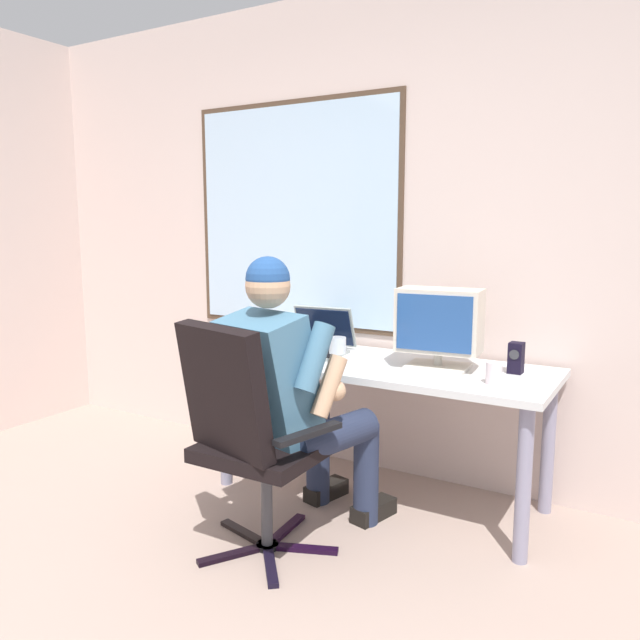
{
  "coord_description": "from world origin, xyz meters",
  "views": [
    {
      "loc": [
        1.25,
        -0.91,
        1.41
      ],
      "look_at": [
        -0.17,
        1.51,
        0.97
      ],
      "focal_mm": 34.72,
      "sensor_mm": 36.0,
      "label": 1
    }
  ],
  "objects_px": {
    "crt_monitor": "(439,323)",
    "desk": "(379,381)",
    "coffee_mug": "(494,373)",
    "laptop": "(318,340)",
    "person_seated": "(292,393)",
    "desk_speaker": "(516,358)",
    "office_chair": "(246,427)",
    "wine_glass": "(338,347)"
  },
  "relations": [
    {
      "from": "office_chair",
      "to": "person_seated",
      "type": "distance_m",
      "value": 0.28
    },
    {
      "from": "crt_monitor",
      "to": "coffee_mug",
      "type": "height_order",
      "value": "crt_monitor"
    },
    {
      "from": "person_seated",
      "to": "office_chair",
      "type": "bearing_deg",
      "value": -102.69
    },
    {
      "from": "person_seated",
      "to": "wine_glass",
      "type": "height_order",
      "value": "person_seated"
    },
    {
      "from": "desk",
      "to": "laptop",
      "type": "bearing_deg",
      "value": 170.41
    },
    {
      "from": "office_chair",
      "to": "wine_glass",
      "type": "relative_size",
      "value": 7.25
    },
    {
      "from": "laptop",
      "to": "desk_speaker",
      "type": "bearing_deg",
      "value": 2.57
    },
    {
      "from": "wine_glass",
      "to": "coffee_mug",
      "type": "relative_size",
      "value": 1.45
    },
    {
      "from": "crt_monitor",
      "to": "laptop",
      "type": "bearing_deg",
      "value": 176.0
    },
    {
      "from": "person_seated",
      "to": "wine_glass",
      "type": "relative_size",
      "value": 9.09
    },
    {
      "from": "person_seated",
      "to": "laptop",
      "type": "distance_m",
      "value": 0.68
    },
    {
      "from": "desk_speaker",
      "to": "crt_monitor",
      "type": "bearing_deg",
      "value": -164.42
    },
    {
      "from": "office_chair",
      "to": "crt_monitor",
      "type": "relative_size",
      "value": 2.49
    },
    {
      "from": "office_chair",
      "to": "coffee_mug",
      "type": "distance_m",
      "value": 1.09
    },
    {
      "from": "wine_glass",
      "to": "desk_speaker",
      "type": "bearing_deg",
      "value": 19.33
    },
    {
      "from": "crt_monitor",
      "to": "desk_speaker",
      "type": "relative_size",
      "value": 2.82
    },
    {
      "from": "person_seated",
      "to": "crt_monitor",
      "type": "height_order",
      "value": "person_seated"
    },
    {
      "from": "desk",
      "to": "wine_glass",
      "type": "relative_size",
      "value": 12.2
    },
    {
      "from": "wine_glass",
      "to": "coffee_mug",
      "type": "distance_m",
      "value": 0.76
    },
    {
      "from": "desk",
      "to": "crt_monitor",
      "type": "distance_m",
      "value": 0.44
    },
    {
      "from": "desk",
      "to": "office_chair",
      "type": "relative_size",
      "value": 1.68
    },
    {
      "from": "coffee_mug",
      "to": "laptop",
      "type": "bearing_deg",
      "value": 168.59
    },
    {
      "from": "wine_glass",
      "to": "desk_speaker",
      "type": "distance_m",
      "value": 0.84
    },
    {
      "from": "office_chair",
      "to": "crt_monitor",
      "type": "distance_m",
      "value": 1.05
    },
    {
      "from": "crt_monitor",
      "to": "desk_speaker",
      "type": "distance_m",
      "value": 0.39
    },
    {
      "from": "crt_monitor",
      "to": "desk_speaker",
      "type": "height_order",
      "value": "crt_monitor"
    },
    {
      "from": "crt_monitor",
      "to": "desk_speaker",
      "type": "xyz_separation_m",
      "value": [
        0.35,
        0.1,
        -0.15
      ]
    },
    {
      "from": "wine_glass",
      "to": "desk_speaker",
      "type": "height_order",
      "value": "desk_speaker"
    },
    {
      "from": "desk_speaker",
      "to": "coffee_mug",
      "type": "xyz_separation_m",
      "value": [
        -0.04,
        -0.25,
        -0.02
      ]
    },
    {
      "from": "desk",
      "to": "coffee_mug",
      "type": "relative_size",
      "value": 17.68
    },
    {
      "from": "office_chair",
      "to": "desk_speaker",
      "type": "relative_size",
      "value": 7.01
    },
    {
      "from": "office_chair",
      "to": "crt_monitor",
      "type": "bearing_deg",
      "value": 57.96
    },
    {
      "from": "desk",
      "to": "laptop",
      "type": "relative_size",
      "value": 4.51
    },
    {
      "from": "desk",
      "to": "wine_glass",
      "type": "bearing_deg",
      "value": -132.52
    },
    {
      "from": "crt_monitor",
      "to": "desk",
      "type": "bearing_deg",
      "value": -176.43
    },
    {
      "from": "person_seated",
      "to": "coffee_mug",
      "type": "relative_size",
      "value": 13.17
    },
    {
      "from": "laptop",
      "to": "wine_glass",
      "type": "xyz_separation_m",
      "value": [
        0.25,
        -0.23,
        0.03
      ]
    },
    {
      "from": "office_chair",
      "to": "wine_glass",
      "type": "bearing_deg",
      "value": 83.74
    },
    {
      "from": "desk",
      "to": "laptop",
      "type": "distance_m",
      "value": 0.44
    },
    {
      "from": "person_seated",
      "to": "laptop",
      "type": "xyz_separation_m",
      "value": [
        -0.24,
        0.62,
        0.11
      ]
    },
    {
      "from": "desk",
      "to": "desk_speaker",
      "type": "xyz_separation_m",
      "value": [
        0.65,
        0.12,
        0.17
      ]
    },
    {
      "from": "desk",
      "to": "coffee_mug",
      "type": "xyz_separation_m",
      "value": [
        0.61,
        -0.14,
        0.14
      ]
    }
  ]
}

